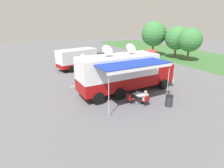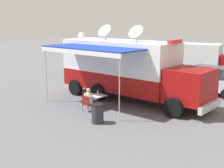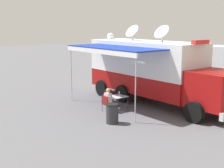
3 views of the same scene
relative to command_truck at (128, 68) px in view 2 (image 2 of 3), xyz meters
The scene contains 12 objects.
ground_plane 2.09m from the command_truck, 89.36° to the right, with size 100.00×100.00×0.00m, color #5B5B60.
lot_stripe 4.65m from the command_truck, 153.03° to the right, with size 0.12×4.80×0.01m, color silver.
command_truck is the anchor object (origin of this frame).
folding_table 2.80m from the command_truck, ahead, with size 0.84×0.84×0.73m.
water_bottle 2.57m from the command_truck, ahead, with size 0.07×0.07×0.22m.
folding_chair_at_table 3.59m from the command_truck, ahead, with size 0.51×0.51×0.87m.
folding_chair_beside_table 2.97m from the command_truck, 21.00° to the right, with size 0.51×0.51×0.87m.
seated_responder 3.36m from the command_truck, ahead, with size 0.68×0.57×1.25m.
trash_bin 4.65m from the command_truck, 21.47° to the left, with size 0.57×0.57×0.91m.
support_truck 10.37m from the command_truck, behind, with size 3.69×7.10×2.70m.
car_behind_truck 4.91m from the command_truck, 166.27° to the right, with size 4.27×2.15×1.76m.
car_far_corner 5.78m from the command_truck, 149.96° to the left, with size 2.27×4.33×1.76m.
Camera 2 is at (13.32, 12.00, 4.75)m, focal length 48.11 mm.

